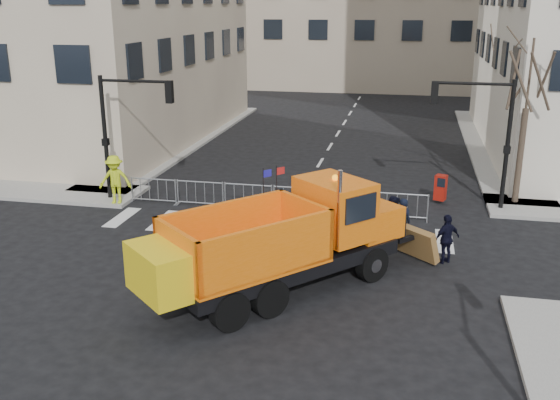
% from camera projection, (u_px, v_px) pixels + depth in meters
% --- Properties ---
extents(ground, '(120.00, 120.00, 0.00)m').
position_uv_depth(ground, '(242.00, 291.00, 18.67)').
color(ground, black).
rests_on(ground, ground).
extents(sidewalk_back, '(64.00, 5.00, 0.15)m').
position_uv_depth(sidewalk_back, '(295.00, 203.00, 26.57)').
color(sidewalk_back, gray).
rests_on(sidewalk_back, ground).
extents(traffic_light_left, '(0.18, 0.18, 5.40)m').
position_uv_depth(traffic_light_left, '(105.00, 140.00, 26.42)').
color(traffic_light_left, black).
rests_on(traffic_light_left, ground).
extents(traffic_light_right, '(0.18, 0.18, 5.40)m').
position_uv_depth(traffic_light_right, '(507.00, 147.00, 25.04)').
color(traffic_light_right, black).
rests_on(traffic_light_right, ground).
extents(crowd_barriers, '(12.60, 0.60, 1.10)m').
position_uv_depth(crowd_barriers, '(273.00, 198.00, 25.74)').
color(crowd_barriers, '#9EA0A5').
rests_on(crowd_barriers, ground).
extents(street_tree, '(3.00, 3.00, 7.50)m').
position_uv_depth(street_tree, '(525.00, 118.00, 25.51)').
color(street_tree, '#382B21').
rests_on(street_tree, ground).
extents(plow_truck, '(8.40, 8.98, 3.78)m').
position_uv_depth(plow_truck, '(279.00, 240.00, 18.12)').
color(plow_truck, black).
rests_on(plow_truck, ground).
extents(cop_a, '(0.75, 0.59, 1.80)m').
position_uv_depth(cop_a, '(402.00, 223.00, 21.83)').
color(cop_a, black).
rests_on(cop_a, ground).
extents(cop_b, '(1.13, 1.03, 1.88)m').
position_uv_depth(cop_b, '(392.00, 221.00, 21.81)').
color(cop_b, black).
rests_on(cop_b, ground).
extents(cop_c, '(1.03, 0.93, 1.68)m').
position_uv_depth(cop_c, '(447.00, 239.00, 20.50)').
color(cop_c, black).
rests_on(cop_c, ground).
extents(worker, '(1.47, 1.04, 2.05)m').
position_uv_depth(worker, '(115.00, 179.00, 26.10)').
color(worker, '#BED519').
rests_on(worker, sidewalk_back).
extents(newspaper_box, '(0.56, 0.54, 1.10)m').
position_uv_depth(newspaper_box, '(440.00, 187.00, 26.65)').
color(newspaper_box, '#9A150B').
rests_on(newspaper_box, sidewalk_back).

